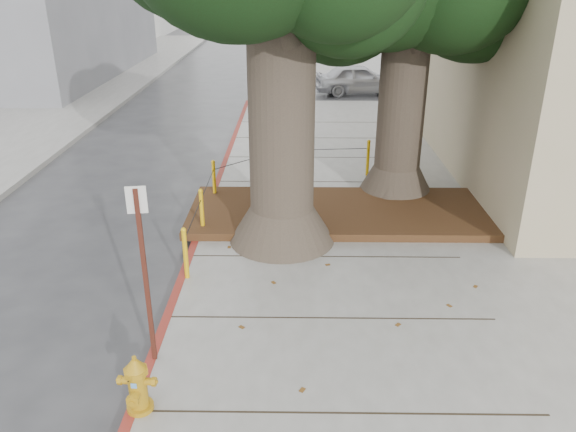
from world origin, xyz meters
name	(u,v)px	position (x,y,z in m)	size (l,w,h in m)	color
ground	(298,326)	(0.00, 0.00, 0.00)	(140.00, 140.00, 0.00)	#28282B
sidewalk_far	(390,54)	(6.00, 30.00, 0.07)	(16.00, 20.00, 0.15)	slate
curb_red	(194,247)	(-2.00, 2.50, 0.07)	(0.14, 26.00, 0.16)	maroon
planter_bed	(339,212)	(0.90, 3.90, 0.23)	(6.40, 2.60, 0.16)	black
bollard_ring	(258,185)	(-0.87, 4.38, 0.66)	(3.79, 5.39, 0.95)	#DDA40C
fire_hydrant	(137,384)	(-1.90, -1.97, 0.53)	(0.40, 0.36, 0.77)	#B68212
signpost	(144,267)	(-1.95, -1.00, 1.57)	(0.25, 0.07, 2.51)	#471911
car_silver	(359,79)	(2.70, 17.62, 0.65)	(1.53, 3.79, 1.29)	#B6B6BC
car_red	(527,77)	(10.32, 18.42, 0.63)	(1.34, 3.84, 1.27)	maroon
car_dark	(25,72)	(-12.92, 19.77, 0.55)	(1.54, 3.79, 1.10)	black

